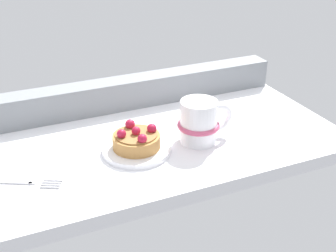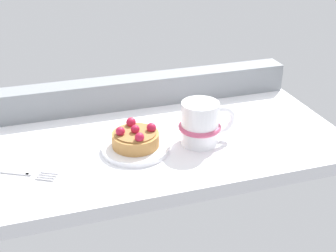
% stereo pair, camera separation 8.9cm
% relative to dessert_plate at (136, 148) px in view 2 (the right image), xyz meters
% --- Properties ---
extents(ground_plane, '(0.84, 0.41, 0.03)m').
position_rel_dessert_plate_xyz_m(ground_plane, '(0.03, 0.04, -0.02)').
color(ground_plane, white).
extents(window_rail_back, '(0.83, 0.06, 0.07)m').
position_rel_dessert_plate_xyz_m(window_rail_back, '(0.03, 0.22, 0.03)').
color(window_rail_back, gray).
rests_on(window_rail_back, ground_plane).
extents(dessert_plate, '(0.14, 0.14, 0.01)m').
position_rel_dessert_plate_xyz_m(dessert_plate, '(0.00, 0.00, 0.00)').
color(dessert_plate, white).
rests_on(dessert_plate, ground_plane).
extents(raspberry_tart, '(0.09, 0.09, 0.05)m').
position_rel_dessert_plate_xyz_m(raspberry_tart, '(0.00, 0.00, 0.02)').
color(raspberry_tart, '#B77F42').
rests_on(raspberry_tart, dessert_plate).
extents(coffee_mug, '(0.12, 0.09, 0.09)m').
position_rel_dessert_plate_xyz_m(coffee_mug, '(0.14, -0.01, 0.04)').
color(coffee_mug, white).
rests_on(coffee_mug, ground_plane).
extents(dessert_fork, '(0.15, 0.09, 0.01)m').
position_rel_dessert_plate_xyz_m(dessert_fork, '(-0.23, -0.02, -0.00)').
color(dessert_fork, '#B7B7BC').
rests_on(dessert_fork, ground_plane).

